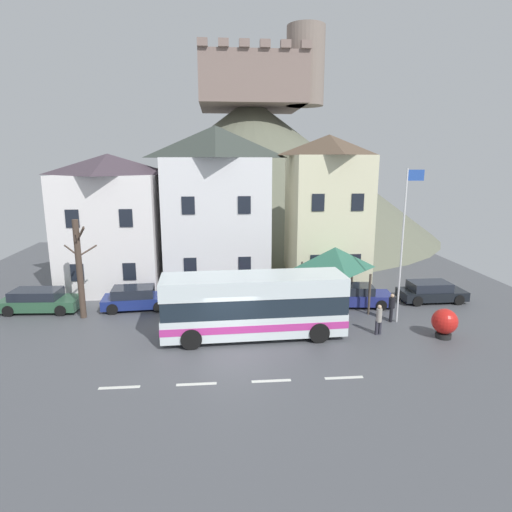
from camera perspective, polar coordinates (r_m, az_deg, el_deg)
ground_plane at (r=19.88m, az=-3.14°, el=-13.52°), size 40.00×60.00×0.07m
townhouse_00 at (r=31.06m, az=-18.51°, el=4.25°), size 6.38×6.16×9.15m
townhouse_01 at (r=30.00m, az=-5.22°, el=6.34°), size 6.94×6.00×10.99m
townhouse_02 at (r=30.74m, az=9.35°, el=5.85°), size 5.12×5.53×10.42m
hilltop_castle at (r=52.59m, az=-0.67°, el=11.98°), size 43.52×43.52×22.79m
transit_bus at (r=21.62m, az=-0.32°, el=-6.64°), size 9.21×2.89×3.17m
bus_shelter at (r=26.17m, az=10.40°, el=-0.24°), size 3.60×3.60×3.66m
parked_car_00 at (r=29.34m, az=22.15°, el=-4.39°), size 4.05×1.93×1.27m
parked_car_01 at (r=26.86m, az=-15.60°, el=-5.38°), size 4.09×2.14×1.33m
parked_car_02 at (r=28.45m, az=-26.71°, el=-5.28°), size 4.57×2.14×1.32m
parked_car_03 at (r=27.01m, az=12.66°, el=-5.13°), size 4.67×2.23×1.30m
pedestrian_00 at (r=24.73m, az=10.33°, el=-5.85°), size 0.36×0.36×1.71m
pedestrian_01 at (r=24.97m, az=17.50°, el=-6.44°), size 0.33×0.37×1.57m
pedestrian_02 at (r=22.96m, az=15.95°, el=-8.03°), size 0.36×0.29×1.58m
public_bench at (r=28.56m, az=10.18°, el=-4.43°), size 1.45×0.48×0.87m
flagpole at (r=24.08m, az=18.99°, el=2.39°), size 0.95×0.10×8.31m
harbour_buoy at (r=23.62m, az=23.69°, el=-8.03°), size 1.26×1.26×1.51m
bare_tree_01 at (r=25.71m, az=-22.32°, el=-1.48°), size 1.57×1.39×5.58m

